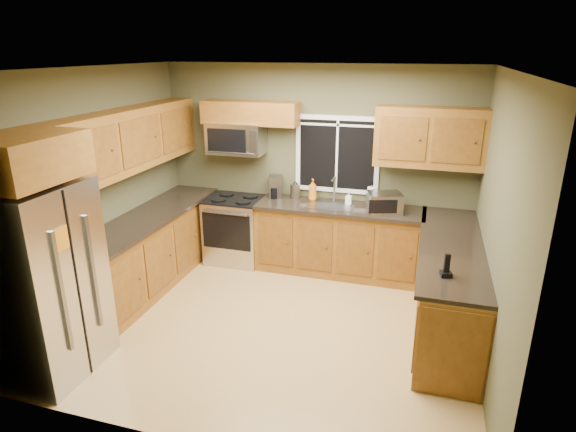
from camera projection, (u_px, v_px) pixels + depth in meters
The scene contains 29 objects.
floor at pixel (275, 324), 5.31m from camera, with size 4.20×4.20×0.00m, color #B0894D.
ceiling at pixel (272, 69), 4.42m from camera, with size 4.20×4.20×0.00m, color white.
back_wall at pixel (315, 168), 6.49m from camera, with size 4.20×4.20×0.00m, color #4A492D.
front_wall at pixel (190, 289), 3.23m from camera, with size 4.20×4.20×0.00m, color #4A492D.
left_wall at pixel (97, 191), 5.42m from camera, with size 3.60×3.60×0.00m, color #4A492D.
right_wall at pixel (496, 229), 4.30m from camera, with size 3.60×3.60×0.00m, color #4A492D.
window at pixel (337, 154), 6.33m from camera, with size 1.12×0.03×1.02m.
base_cabinets_left at pixel (151, 251), 6.07m from camera, with size 0.60×2.65×0.90m, color brown.
countertop_left at pixel (149, 216), 5.91m from camera, with size 0.65×2.65×0.04m, color black.
base_cabinets_back at pixel (339, 241), 6.41m from camera, with size 2.17×0.60×0.90m, color brown.
countertop_back at pixel (340, 208), 6.23m from camera, with size 2.17×0.65×0.04m, color black.
base_cabinets_peninsula at pixel (449, 287), 5.17m from camera, with size 0.60×2.52×0.90m.
countertop_peninsula at pixel (451, 246), 5.03m from camera, with size 0.65×2.50×0.04m, color black.
upper_cabinets_left at pixel (129, 140), 5.64m from camera, with size 0.33×2.65×0.72m, color brown.
upper_cabinets_back_left at pixel (250, 113), 6.33m from camera, with size 1.30×0.33×0.30m, color brown.
upper_cabinets_back_right at pixel (430, 137), 5.78m from camera, with size 1.30×0.33×0.72m, color brown.
upper_cabinet_over_fridge at pixel (21, 158), 3.93m from camera, with size 0.72×0.90×0.38m, color brown.
refrigerator at pixel (44, 282), 4.30m from camera, with size 0.74×0.90×1.80m.
range at pixel (236, 229), 6.76m from camera, with size 0.76×0.69×0.94m.
microwave at pixel (236, 138), 6.47m from camera, with size 0.76×0.41×0.42m.
sink at pixel (331, 204), 6.26m from camera, with size 0.60×0.42×0.36m.
toaster_oven at pixel (384, 203), 5.95m from camera, with size 0.48×0.43×0.25m.
coffee_maker at pixel (275, 187), 6.57m from camera, with size 0.23×0.27×0.29m.
kettle at pixel (295, 190), 6.52m from camera, with size 0.17×0.17×0.25m.
paper_towel_roll at pixel (371, 197), 6.17m from camera, with size 0.12×0.12×0.29m.
soap_bottle_a at pixel (313, 190), 6.43m from camera, with size 0.11×0.11×0.29m, color orange.
soap_bottle_b at pixel (349, 198), 6.28m from camera, with size 0.08×0.08×0.17m, color white.
soap_bottle_c at pixel (295, 192), 6.58m from camera, with size 0.13×0.13×0.16m, color white.
cordless_phone at pixel (446, 270), 4.30m from camera, with size 0.12×0.12×0.22m.
Camera 1 is at (1.45, -4.38, 2.88)m, focal length 30.00 mm.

